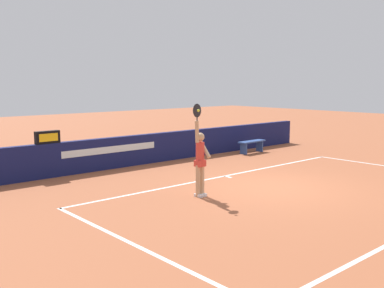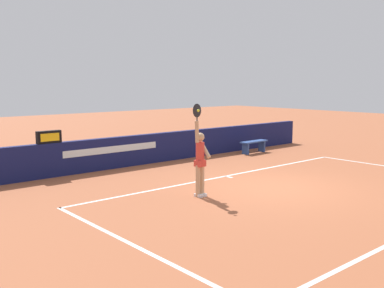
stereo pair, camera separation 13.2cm
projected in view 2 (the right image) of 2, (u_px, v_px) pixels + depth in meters
The scene contains 7 objects.
ground_plane at pixel (272, 187), 12.20m from camera, with size 60.00×60.00×0.00m, color #A65937.
court_lines at pixel (307, 195), 11.34m from camera, with size 10.75×6.07×0.00m.
back_wall at pixel (160, 147), 15.99m from camera, with size 15.28×0.23×1.04m.
speed_display at pixel (49, 137), 13.24m from camera, with size 0.74×0.18×0.38m.
tennis_player at pixel (200, 159), 11.06m from camera, with size 0.43×0.38×2.35m.
tennis_ball at pixel (198, 111), 10.61m from camera, with size 0.06×0.06×0.06m.
courtside_bench_near at pixel (254, 144), 17.95m from camera, with size 1.36×0.42×0.49m.
Camera 2 is at (-9.43, -7.61, 2.86)m, focal length 41.61 mm.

